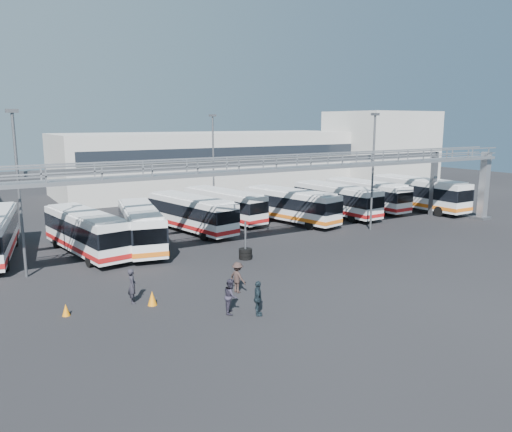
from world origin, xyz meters
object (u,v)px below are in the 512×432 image
bus_4 (191,212)px  light_pole_mid (373,165)px  cone_left (66,310)px  tire_stack (245,253)px  light_pole_back (213,158)px  pedestrian_b (231,296)px  bus_7 (336,199)px  bus_3 (141,226)px  light_pole_left (18,185)px  pedestrian_d (258,298)px  pedestrian_c (238,277)px  cone_right (152,298)px  bus_2 (85,231)px  pedestrian_a (132,286)px  bus_5 (224,204)px  bus_8 (366,194)px  bus_6 (291,204)px  bus_9 (419,193)px

bus_4 → light_pole_mid: bearing=-38.5°
cone_left → tire_stack: (12.84, 4.36, 0.14)m
light_pole_back → pedestrian_b: size_ratio=5.73×
light_pole_mid → bus_7: bearing=75.9°
bus_3 → pedestrian_b: bus_3 is taller
light_pole_left → pedestrian_d: light_pole_left is taller
light_pole_mid → pedestrian_b: 23.22m
bus_7 → pedestrian_c: size_ratio=6.08×
bus_4 → cone_right: bus_4 is taller
bus_3 → pedestrian_d: (0.56, -16.01, -0.87)m
bus_3 → tire_stack: 8.62m
bus_2 → bus_4: bearing=8.5°
light_pole_left → light_pole_back: size_ratio=1.00×
light_pole_mid → tire_stack: bearing=-170.1°
pedestrian_a → pedestrian_c: 5.76m
light_pole_left → light_pole_mid: size_ratio=1.00×
bus_2 → cone_left: 12.08m
bus_5 → tire_stack: bus_5 is taller
bus_8 → cone_right: (-29.64, -15.29, -1.38)m
pedestrian_a → pedestrian_c: pedestrian_a is taller
light_pole_back → pedestrian_c: size_ratio=5.80×
bus_6 → bus_9: size_ratio=0.93×
light_pole_back → bus_7: bearing=-40.6°
bus_8 → bus_9: (4.92, -2.87, 0.17)m
bus_9 → pedestrian_c: (-29.75, -13.01, -1.06)m
bus_7 → pedestrian_d: size_ratio=6.02×
light_pole_mid → pedestrian_d: size_ratio=5.75×
bus_5 → pedestrian_b: bus_5 is taller
light_pole_left → bus_9: (39.56, 3.73, -3.79)m
light_pole_mid → pedestrian_b: size_ratio=5.73×
light_pole_back → tire_stack: 19.34m
light_pole_mid → light_pole_back: 17.00m
bus_7 → pedestrian_a: (-25.44, -13.50, -0.84)m
bus_6 → cone_left: size_ratio=17.44×
bus_7 → pedestrian_d: bus_7 is taller
cone_right → pedestrian_c: bearing=-7.0°
bus_3 → bus_8: 26.42m
bus_5 → cone_right: bus_5 is taller
bus_4 → bus_9: bearing=-16.5°
bus_3 → bus_4: bus_3 is taller
bus_3 → cone_left: bearing=-112.7°
bus_2 → pedestrian_a: bearing=-99.3°
light_pole_mid → pedestrian_a: size_ratio=5.48×
bus_5 → bus_8: (16.08, -2.39, 0.06)m
bus_8 → tire_stack: (-20.97, -10.10, -1.32)m
pedestrian_b → cone_left: (-7.18, 3.93, -0.58)m
bus_8 → pedestrian_c: bearing=-150.1°
bus_3 → bus_7: size_ratio=1.01×
light_pole_back → bus_6: light_pole_back is taller
bus_5 → pedestrian_c: 20.28m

